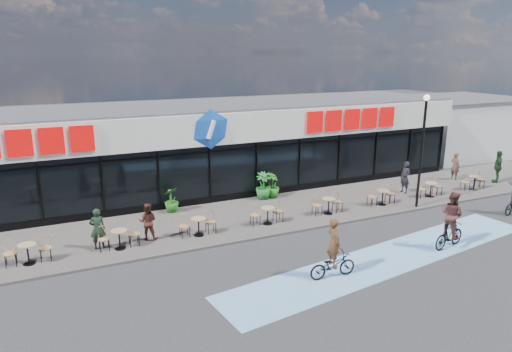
{
  "coord_description": "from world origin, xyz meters",
  "views": [
    {
      "loc": [
        -6.85,
        -13.4,
        7.26
      ],
      "look_at": [
        0.87,
        3.5,
        2.22
      ],
      "focal_mm": 32.0,
      "sensor_mm": 36.0,
      "label": 1
    }
  ],
  "objects_px": {
    "pedestrian_a": "(405,177)",
    "potted_plant_left": "(171,200)",
    "lamp_post": "(422,142)",
    "pedestrian_c": "(498,167)",
    "cyclist_a": "(451,224)",
    "potted_plant_mid": "(263,186)",
    "patron_right": "(148,221)",
    "pedestrian_b": "(455,166)",
    "patron_left": "(98,229)",
    "potted_plant_right": "(272,185)"
  },
  "relations": [
    {
      "from": "potted_plant_mid",
      "to": "pedestrian_a",
      "type": "height_order",
      "value": "pedestrian_a"
    },
    {
      "from": "pedestrian_b",
      "to": "potted_plant_left",
      "type": "bearing_deg",
      "value": 80.83
    },
    {
      "from": "patron_left",
      "to": "patron_right",
      "type": "xyz_separation_m",
      "value": [
        1.89,
        0.1,
        -0.04
      ]
    },
    {
      "from": "pedestrian_c",
      "to": "cyclist_a",
      "type": "xyz_separation_m",
      "value": [
        -9.4,
        -5.4,
        -0.04
      ]
    },
    {
      "from": "potted_plant_left",
      "to": "pedestrian_c",
      "type": "distance_m",
      "value": 18.33
    },
    {
      "from": "potted_plant_left",
      "to": "pedestrian_b",
      "type": "bearing_deg",
      "value": -4.54
    },
    {
      "from": "potted_plant_left",
      "to": "patron_left",
      "type": "relative_size",
      "value": 0.74
    },
    {
      "from": "potted_plant_mid",
      "to": "patron_right",
      "type": "bearing_deg",
      "value": -156.17
    },
    {
      "from": "patron_right",
      "to": "pedestrian_c",
      "type": "xyz_separation_m",
      "value": [
        19.77,
        0.02,
        0.17
      ]
    },
    {
      "from": "lamp_post",
      "to": "cyclist_a",
      "type": "relative_size",
      "value": 2.37
    },
    {
      "from": "pedestrian_a",
      "to": "potted_plant_left",
      "type": "bearing_deg",
      "value": -102.23
    },
    {
      "from": "pedestrian_a",
      "to": "cyclist_a",
      "type": "relative_size",
      "value": 0.74
    },
    {
      "from": "pedestrian_a",
      "to": "pedestrian_c",
      "type": "relative_size",
      "value": 0.91
    },
    {
      "from": "pedestrian_a",
      "to": "pedestrian_b",
      "type": "relative_size",
      "value": 1.06
    },
    {
      "from": "pedestrian_a",
      "to": "patron_right",
      "type": "bearing_deg",
      "value": -89.33
    },
    {
      "from": "patron_left",
      "to": "patron_right",
      "type": "distance_m",
      "value": 1.89
    },
    {
      "from": "lamp_post",
      "to": "patron_left",
      "type": "height_order",
      "value": "lamp_post"
    },
    {
      "from": "potted_plant_left",
      "to": "potted_plant_mid",
      "type": "distance_m",
      "value": 4.72
    },
    {
      "from": "potted_plant_right",
      "to": "pedestrian_b",
      "type": "xyz_separation_m",
      "value": [
        11.21,
        -1.33,
        0.14
      ]
    },
    {
      "from": "patron_right",
      "to": "cyclist_a",
      "type": "relative_size",
      "value": 0.66
    },
    {
      "from": "potted_plant_mid",
      "to": "patron_right",
      "type": "xyz_separation_m",
      "value": [
        -6.37,
        -2.81,
        0.06
      ]
    },
    {
      "from": "lamp_post",
      "to": "potted_plant_left",
      "type": "bearing_deg",
      "value": 159.09
    },
    {
      "from": "potted_plant_mid",
      "to": "patron_right",
      "type": "height_order",
      "value": "patron_right"
    },
    {
      "from": "pedestrian_a",
      "to": "lamp_post",
      "type": "bearing_deg",
      "value": -29.63
    },
    {
      "from": "pedestrian_c",
      "to": "cyclist_a",
      "type": "relative_size",
      "value": 0.82
    },
    {
      "from": "potted_plant_left",
      "to": "pedestrian_a",
      "type": "height_order",
      "value": "pedestrian_a"
    },
    {
      "from": "pedestrian_c",
      "to": "potted_plant_right",
      "type": "bearing_deg",
      "value": -54.62
    },
    {
      "from": "cyclist_a",
      "to": "potted_plant_left",
      "type": "bearing_deg",
      "value": 136.85
    },
    {
      "from": "lamp_post",
      "to": "potted_plant_left",
      "type": "xyz_separation_m",
      "value": [
        -10.9,
        4.16,
        -2.57
      ]
    },
    {
      "from": "patron_right",
      "to": "pedestrian_b",
      "type": "height_order",
      "value": "pedestrian_b"
    },
    {
      "from": "pedestrian_a",
      "to": "cyclist_a",
      "type": "height_order",
      "value": "cyclist_a"
    },
    {
      "from": "cyclist_a",
      "to": "pedestrian_b",
      "type": "bearing_deg",
      "value": 41.63
    },
    {
      "from": "lamp_post",
      "to": "potted_plant_right",
      "type": "relative_size",
      "value": 4.11
    },
    {
      "from": "pedestrian_b",
      "to": "patron_right",
      "type": "bearing_deg",
      "value": 90.07
    },
    {
      "from": "lamp_post",
      "to": "patron_right",
      "type": "xyz_separation_m",
      "value": [
        -12.55,
        1.37,
        -2.41
      ]
    },
    {
      "from": "lamp_post",
      "to": "patron_left",
      "type": "relative_size",
      "value": 3.36
    },
    {
      "from": "potted_plant_left",
      "to": "potted_plant_mid",
      "type": "relative_size",
      "value": 0.85
    },
    {
      "from": "potted_plant_left",
      "to": "potted_plant_right",
      "type": "relative_size",
      "value": 0.9
    },
    {
      "from": "patron_left",
      "to": "pedestrian_c",
      "type": "height_order",
      "value": "pedestrian_c"
    },
    {
      "from": "potted_plant_right",
      "to": "patron_left",
      "type": "xyz_separation_m",
      "value": [
        -8.78,
        -2.91,
        0.14
      ]
    },
    {
      "from": "potted_plant_mid",
      "to": "pedestrian_c",
      "type": "bearing_deg",
      "value": -11.78
    },
    {
      "from": "pedestrian_c",
      "to": "pedestrian_b",
      "type": "bearing_deg",
      "value": -83.61
    },
    {
      "from": "potted_plant_left",
      "to": "potted_plant_mid",
      "type": "xyz_separation_m",
      "value": [
        4.71,
        0.02,
        0.1
      ]
    },
    {
      "from": "lamp_post",
      "to": "pedestrian_a",
      "type": "relative_size",
      "value": 3.19
    },
    {
      "from": "patron_left",
      "to": "pedestrian_c",
      "type": "xyz_separation_m",
      "value": [
        21.66,
        0.11,
        0.13
      ]
    },
    {
      "from": "pedestrian_c",
      "to": "patron_right",
      "type": "bearing_deg",
      "value": -42.33
    },
    {
      "from": "potted_plant_right",
      "to": "patron_right",
      "type": "distance_m",
      "value": 7.44
    },
    {
      "from": "potted_plant_left",
      "to": "potted_plant_mid",
      "type": "height_order",
      "value": "potted_plant_mid"
    },
    {
      "from": "pedestrian_c",
      "to": "potted_plant_mid",
      "type": "bearing_deg",
      "value": -54.16
    },
    {
      "from": "pedestrian_b",
      "to": "pedestrian_c",
      "type": "distance_m",
      "value": 2.23
    }
  ]
}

